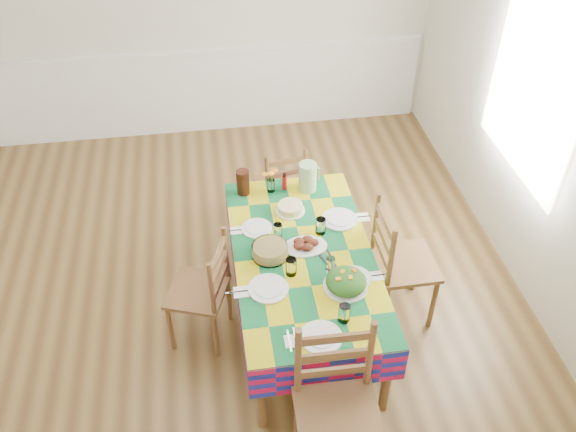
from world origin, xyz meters
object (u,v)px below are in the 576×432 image
object	(u,v)px
tea_pitcher	(243,182)
chair_near	(337,410)
green_pitcher	(308,177)
chair_far	(281,188)
meat_platter	(305,245)
chair_left	(203,292)
chair_right	(399,264)
dining_table	(303,263)

from	to	relation	value
tea_pitcher	chair_near	distance (m)	1.88
green_pitcher	chair_far	xyz separation A→B (m)	(-0.15, 0.39, -0.38)
meat_platter	tea_pitcher	world-z (taller)	tea_pitcher
chair_near	chair_left	xyz separation A→B (m)	(-0.70, 1.08, -0.08)
meat_platter	chair_right	xyz separation A→B (m)	(0.67, -0.07, -0.21)
dining_table	tea_pitcher	bearing A→B (deg)	114.30
green_pitcher	tea_pitcher	world-z (taller)	green_pitcher
tea_pitcher	chair_far	distance (m)	0.62
green_pitcher	chair_left	size ratio (longest dim) A/B	0.26
dining_table	chair_far	bearing A→B (deg)	89.63
dining_table	chair_right	distance (m)	0.70
dining_table	chair_near	world-z (taller)	chair_near
tea_pitcher	chair_far	xyz separation A→B (m)	(0.34, 0.36, -0.36)
dining_table	chair_left	distance (m)	0.72
chair_near	chair_right	xyz separation A→B (m)	(0.69, 1.09, -0.03)
chair_left	chair_right	world-z (taller)	chair_right
chair_right	tea_pitcher	bearing A→B (deg)	53.48
meat_platter	chair_right	bearing A→B (deg)	-6.14
tea_pitcher	chair_left	size ratio (longest dim) A/B	0.22
dining_table	chair_far	world-z (taller)	chair_far
green_pitcher	chair_right	world-z (taller)	chair_right
tea_pitcher	chair_left	bearing A→B (deg)	-115.66
green_pitcher	chair_near	bearing A→B (deg)	-94.81
tea_pitcher	chair_right	distance (m)	1.30
tea_pitcher	green_pitcher	bearing A→B (deg)	-3.35
chair_far	dining_table	bearing A→B (deg)	79.17
dining_table	chair_left	bearing A→B (deg)	-178.83
tea_pitcher	chair_near	size ratio (longest dim) A/B	0.19
chair_near	dining_table	bearing A→B (deg)	91.52
chair_far	meat_platter	bearing A→B (deg)	80.47
green_pitcher	tea_pitcher	xyz separation A→B (m)	(-0.49, 0.03, -0.02)
chair_right	green_pitcher	bearing A→B (deg)	36.37
meat_platter	chair_far	world-z (taller)	chair_far
dining_table	chair_near	bearing A→B (deg)	-89.93
chair_far	chair_left	xyz separation A→B (m)	(-0.70, -1.12, 0.03)
dining_table	green_pitcher	bearing A→B (deg)	77.87
chair_near	chair_right	size ratio (longest dim) A/B	1.06
dining_table	chair_left	size ratio (longest dim) A/B	1.93
dining_table	chair_far	size ratio (longest dim) A/B	2.07
meat_platter	chair_near	distance (m)	1.18
chair_far	chair_right	distance (m)	1.30
green_pitcher	chair_left	bearing A→B (deg)	-139.49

